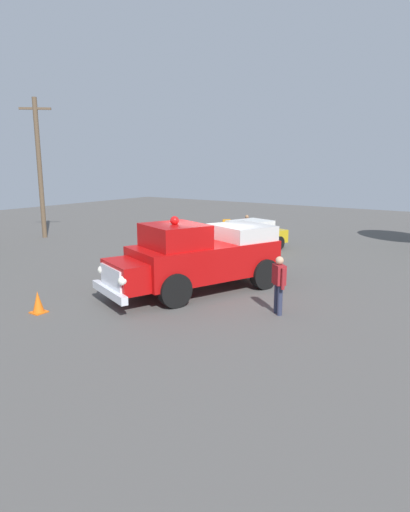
{
  "coord_description": "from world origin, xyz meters",
  "views": [
    {
      "loc": [
        12.07,
        8.13,
        4.2
      ],
      "look_at": [
        0.39,
        0.03,
        1.18
      ],
      "focal_mm": 30.62,
      "sensor_mm": 36.0,
      "label": 1
    }
  ],
  "objects_px": {
    "traffic_cone": "(38,302)",
    "utility_pole": "(40,167)",
    "vintage_fire_truck": "(199,256)",
    "spectator_standing": "(279,281)",
    "lawn_chair_spare": "(227,227)",
    "lawn_chair_by_car": "(219,253)",
    "spectator_seated": "(247,225)",
    "lawn_chair_near_truck": "(247,227)",
    "classic_hot_rod": "(245,236)"
  },
  "relations": [
    {
      "from": "traffic_cone",
      "to": "classic_hot_rod",
      "type": "bearing_deg",
      "value": 178.16
    },
    {
      "from": "traffic_cone",
      "to": "spectator_standing",
      "type": "bearing_deg",
      "value": 123.9
    },
    {
      "from": "vintage_fire_truck",
      "to": "spectator_seated",
      "type": "height_order",
      "value": "vintage_fire_truck"
    },
    {
      "from": "lawn_chair_spare",
      "to": "lawn_chair_near_truck",
      "type": "bearing_deg",
      "value": 123.46
    },
    {
      "from": "traffic_cone",
      "to": "spectator_seated",
      "type": "bearing_deg",
      "value": -174.15
    },
    {
      "from": "vintage_fire_truck",
      "to": "spectator_standing",
      "type": "distance_m",
      "value": 3.22
    },
    {
      "from": "lawn_chair_by_car",
      "to": "spectator_seated",
      "type": "distance_m",
      "value": 7.52
    },
    {
      "from": "classic_hot_rod",
      "to": "lawn_chair_near_truck",
      "type": "bearing_deg",
      "value": -151.86
    },
    {
      "from": "utility_pole",
      "to": "lawn_chair_near_truck",
      "type": "bearing_deg",
      "value": 125.33
    },
    {
      "from": "lawn_chair_near_truck",
      "to": "utility_pole",
      "type": "height_order",
      "value": "utility_pole"
    },
    {
      "from": "spectator_standing",
      "to": "lawn_chair_by_car",
      "type": "bearing_deg",
      "value": -130.95
    },
    {
      "from": "lawn_chair_spare",
      "to": "spectator_standing",
      "type": "distance_m",
      "value": 13.3
    },
    {
      "from": "vintage_fire_truck",
      "to": "spectator_seated",
      "type": "bearing_deg",
      "value": -158.73
    },
    {
      "from": "lawn_chair_near_truck",
      "to": "utility_pole",
      "type": "xyz_separation_m",
      "value": [
        6.77,
        -9.55,
        3.42
      ]
    },
    {
      "from": "spectator_standing",
      "to": "traffic_cone",
      "type": "relative_size",
      "value": 2.64
    },
    {
      "from": "lawn_chair_spare",
      "to": "classic_hot_rod",
      "type": "bearing_deg",
      "value": 43.92
    },
    {
      "from": "spectator_seated",
      "to": "spectator_standing",
      "type": "height_order",
      "value": "spectator_standing"
    },
    {
      "from": "spectator_seated",
      "to": "classic_hot_rod",
      "type": "bearing_deg",
      "value": 28.16
    },
    {
      "from": "lawn_chair_spare",
      "to": "spectator_seated",
      "type": "height_order",
      "value": "spectator_seated"
    },
    {
      "from": "spectator_seated",
      "to": "lawn_chair_by_car",
      "type": "bearing_deg",
      "value": 20.77
    },
    {
      "from": "classic_hot_rod",
      "to": "vintage_fire_truck",
      "type": "bearing_deg",
      "value": 17.48
    },
    {
      "from": "lawn_chair_by_car",
      "to": "lawn_chair_spare",
      "type": "relative_size",
      "value": 1.0
    },
    {
      "from": "lawn_chair_near_truck",
      "to": "lawn_chair_by_car",
      "type": "relative_size",
      "value": 1.0
    },
    {
      "from": "vintage_fire_truck",
      "to": "traffic_cone",
      "type": "bearing_deg",
      "value": -29.93
    },
    {
      "from": "vintage_fire_truck",
      "to": "spectator_standing",
      "type": "height_order",
      "value": "vintage_fire_truck"
    },
    {
      "from": "lawn_chair_spare",
      "to": "spectator_seated",
      "type": "relative_size",
      "value": 0.79
    },
    {
      "from": "classic_hot_rod",
      "to": "lawn_chair_by_car",
      "type": "bearing_deg",
      "value": 12.63
    },
    {
      "from": "lawn_chair_near_truck",
      "to": "utility_pole",
      "type": "bearing_deg",
      "value": -54.67
    },
    {
      "from": "spectator_standing",
      "to": "utility_pole",
      "type": "relative_size",
      "value": 0.22
    },
    {
      "from": "lawn_chair_spare",
      "to": "traffic_cone",
      "type": "relative_size",
      "value": 1.61
    },
    {
      "from": "vintage_fire_truck",
      "to": "traffic_cone",
      "type": "xyz_separation_m",
      "value": [
        4.4,
        -2.53,
        -0.89
      ]
    },
    {
      "from": "classic_hot_rod",
      "to": "lawn_chair_by_car",
      "type": "xyz_separation_m",
      "value": [
        3.52,
        0.79,
        -0.16
      ]
    },
    {
      "from": "lawn_chair_spare",
      "to": "utility_pole",
      "type": "bearing_deg",
      "value": -54.47
    },
    {
      "from": "lawn_chair_near_truck",
      "to": "utility_pole",
      "type": "relative_size",
      "value": 0.13
    },
    {
      "from": "lawn_chair_by_car",
      "to": "lawn_chair_spare",
      "type": "bearing_deg",
      "value": -150.59
    },
    {
      "from": "spectator_seated",
      "to": "spectator_standing",
      "type": "distance_m",
      "value": 13.12
    },
    {
      "from": "classic_hot_rod",
      "to": "spectator_seated",
      "type": "xyz_separation_m",
      "value": [
        -3.51,
        -1.88,
        -0.05
      ]
    },
    {
      "from": "utility_pole",
      "to": "traffic_cone",
      "type": "bearing_deg",
      "value": 53.81
    },
    {
      "from": "lawn_chair_by_car",
      "to": "traffic_cone",
      "type": "distance_m",
      "value": 7.85
    },
    {
      "from": "lawn_chair_by_car",
      "to": "traffic_cone",
      "type": "height_order",
      "value": "lawn_chair_by_car"
    },
    {
      "from": "lawn_chair_near_truck",
      "to": "spectator_standing",
      "type": "distance_m",
      "value": 13.26
    },
    {
      "from": "vintage_fire_truck",
      "to": "lawn_chair_spare",
      "type": "relative_size",
      "value": 6.21
    },
    {
      "from": "lawn_chair_by_car",
      "to": "spectator_standing",
      "type": "distance_m",
      "value": 6.02
    },
    {
      "from": "spectator_seated",
      "to": "traffic_cone",
      "type": "distance_m",
      "value": 14.87
    },
    {
      "from": "traffic_cone",
      "to": "utility_pole",
      "type": "bearing_deg",
      "value": -126.19
    },
    {
      "from": "lawn_chair_spare",
      "to": "traffic_cone",
      "type": "xyz_separation_m",
      "value": [
        14.28,
        2.53,
        -0.28
      ]
    },
    {
      "from": "lawn_chair_by_car",
      "to": "spectator_seated",
      "type": "bearing_deg",
      "value": -159.23
    },
    {
      "from": "spectator_seated",
      "to": "vintage_fire_truck",
      "type": "bearing_deg",
      "value": 21.27
    },
    {
      "from": "lawn_chair_by_car",
      "to": "utility_pole",
      "type": "bearing_deg",
      "value": -91.77
    },
    {
      "from": "classic_hot_rod",
      "to": "lawn_chair_near_truck",
      "type": "height_order",
      "value": "classic_hot_rod"
    }
  ]
}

